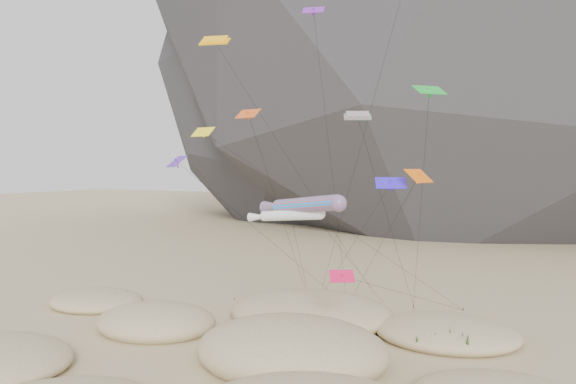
% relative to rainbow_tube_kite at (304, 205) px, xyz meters
% --- Properties ---
extents(ground, '(500.00, 500.00, 0.00)m').
position_rel_rainbow_tube_kite_xyz_m(ground, '(-2.60, -8.34, -11.51)').
color(ground, '#CCB789').
rests_on(ground, ground).
extents(dunes, '(51.27, 37.30, 4.51)m').
position_rel_rainbow_tube_kite_xyz_m(dunes, '(-2.62, -3.46, -10.78)').
color(dunes, '#CCB789').
rests_on(dunes, ground).
extents(dune_grass, '(40.88, 28.83, 1.49)m').
position_rel_rainbow_tube_kite_xyz_m(dune_grass, '(-3.17, -5.72, -10.66)').
color(dune_grass, black).
rests_on(dune_grass, ground).
extents(kite_stakes, '(23.37, 6.67, 0.30)m').
position_rel_rainbow_tube_kite_xyz_m(kite_stakes, '(-0.95, 15.77, -11.36)').
color(kite_stakes, '#3F2D1E').
rests_on(kite_stakes, ground).
extents(rainbow_tube_kite, '(8.62, 19.42, 12.51)m').
position_rel_rainbow_tube_kite_xyz_m(rainbow_tube_kite, '(0.00, 0.00, 0.00)').
color(rainbow_tube_kite, red).
rests_on(rainbow_tube_kite, ground).
extents(white_tube_kite, '(8.06, 16.53, 11.31)m').
position_rel_rainbow_tube_kite_xyz_m(white_tube_kite, '(-1.47, 0.15, -0.89)').
color(white_tube_kite, silver).
rests_on(white_tube_kite, ground).
extents(orange_parafoil, '(10.78, 19.27, 26.15)m').
position_rel_rainbow_tube_kite_xyz_m(orange_parafoil, '(-9.30, 2.30, 13.79)').
color(orange_parafoil, '#FFAC0D').
rests_on(orange_parafoil, ground).
extents(multi_parafoil, '(3.66, 12.61, 19.21)m').
position_rel_rainbow_tube_kite_xyz_m(multi_parafoil, '(2.98, 4.60, 7.03)').
color(multi_parafoil, '#FF241A').
rests_on(multi_parafoil, ground).
extents(delta_kites, '(24.70, 21.28, 28.97)m').
position_rel_rainbow_tube_kite_xyz_m(delta_kites, '(-0.21, 2.27, 5.23)').
color(delta_kites, '#DE5014').
rests_on(delta_kites, ground).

